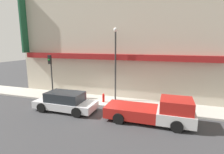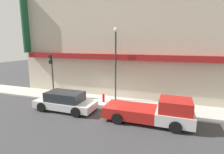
# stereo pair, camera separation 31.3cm
# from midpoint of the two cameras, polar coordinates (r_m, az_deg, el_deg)

# --- Properties ---
(ground_plane) EXTENTS (80.00, 80.00, 0.00)m
(ground_plane) POSITION_cam_midpoint_polar(r_m,az_deg,el_deg) (14.57, -4.26, -9.71)
(ground_plane) COLOR #38383A
(sidewalk) EXTENTS (36.00, 2.62, 0.15)m
(sidewalk) POSITION_cam_midpoint_polar(r_m,az_deg,el_deg) (15.69, -2.42, -7.89)
(sidewalk) COLOR #B7B2A8
(sidewalk) RESTS_ON ground
(building) EXTENTS (19.80, 3.80, 10.38)m
(building) POSITION_cam_midpoint_polar(r_m,az_deg,el_deg) (17.51, 0.68, 10.01)
(building) COLOR #BCB29E
(building) RESTS_ON ground
(pickup_truck) EXTENTS (5.69, 2.17, 1.74)m
(pickup_truck) POSITION_cam_midpoint_polar(r_m,az_deg,el_deg) (11.88, 13.03, -10.85)
(pickup_truck) COLOR silver
(pickup_truck) RESTS_ON ground
(parked_car) EXTENTS (4.79, 2.07, 1.46)m
(parked_car) POSITION_cam_midpoint_polar(r_m,az_deg,el_deg) (14.10, -15.62, -7.71)
(parked_car) COLOR silver
(parked_car) RESTS_ON ground
(fire_hydrant) EXTENTS (0.20, 0.20, 0.76)m
(fire_hydrant) POSITION_cam_midpoint_polar(r_m,az_deg,el_deg) (15.16, -3.41, -6.78)
(fire_hydrant) COLOR red
(fire_hydrant) RESTS_ON sidewalk
(street_lamp) EXTENTS (0.36, 0.36, 6.29)m
(street_lamp) POSITION_cam_midpoint_polar(r_m,az_deg,el_deg) (15.09, 0.54, 6.68)
(street_lamp) COLOR #2D2D2D
(street_lamp) RESTS_ON sidewalk
(traffic_light) EXTENTS (0.28, 0.42, 3.95)m
(traffic_light) POSITION_cam_midpoint_polar(r_m,az_deg,el_deg) (17.06, -19.86, 2.57)
(traffic_light) COLOR #2D2D2D
(traffic_light) RESTS_ON sidewalk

